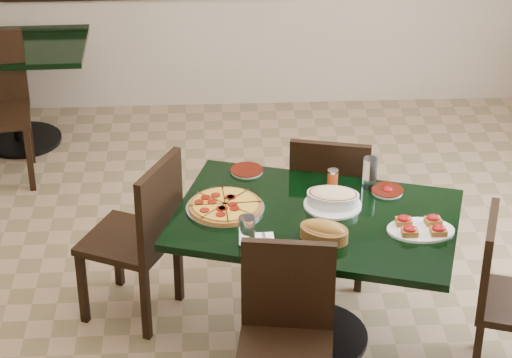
{
  "coord_description": "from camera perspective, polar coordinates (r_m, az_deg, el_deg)",
  "views": [
    {
      "loc": [
        -0.26,
        -4.39,
        3.26
      ],
      "look_at": [
        -0.02,
        0.0,
        0.84
      ],
      "focal_mm": 70.0,
      "sensor_mm": 36.0,
      "label": 1
    }
  ],
  "objects": [
    {
      "name": "floor",
      "position": [
        5.48,
        0.19,
        -7.68
      ],
      "size": [
        5.5,
        5.5,
        0.0
      ],
      "primitive_type": "plane",
      "color": "#83684C",
      "rests_on": "ground"
    },
    {
      "name": "room_shell",
      "position": [
        6.59,
        8.38,
        10.05
      ],
      "size": [
        5.5,
        5.5,
        5.5
      ],
      "color": "silver",
      "rests_on": "floor"
    },
    {
      "name": "main_table",
      "position": [
        4.98,
        3.39,
        -3.92
      ],
      "size": [
        1.57,
        1.24,
        0.75
      ],
      "rotation": [
        0.0,
        0.0,
        -0.3
      ],
      "color": "black",
      "rests_on": "floor"
    },
    {
      "name": "back_table",
      "position": [
        7.24,
        -13.64,
        5.8
      ],
      "size": [
        1.04,
        0.77,
        0.75
      ],
      "rotation": [
        0.0,
        0.0,
        0.02
      ],
      "color": "black",
      "rests_on": "floor"
    },
    {
      "name": "chair_far",
      "position": [
        5.5,
        4.27,
        -1.2
      ],
      "size": [
        0.51,
        0.51,
        0.92
      ],
      "rotation": [
        0.0,
        0.0,
        2.91
      ],
      "color": "black",
      "rests_on": "floor"
    },
    {
      "name": "chair_near",
      "position": [
        4.53,
        1.73,
        -8.63
      ],
      "size": [
        0.48,
        0.48,
        0.91
      ],
      "rotation": [
        0.0,
        0.0,
        -0.15
      ],
      "color": "black",
      "rests_on": "floor"
    },
    {
      "name": "chair_right",
      "position": [
        4.96,
        14.08,
        -6.21
      ],
      "size": [
        0.52,
        0.52,
        0.87
      ],
      "rotation": [
        0.0,
        0.0,
        1.24
      ],
      "color": "black",
      "rests_on": "floor"
    },
    {
      "name": "chair_left",
      "position": [
        5.22,
        -6.5,
        -2.98
      ],
      "size": [
        0.58,
        0.58,
        0.94
      ],
      "rotation": [
        0.0,
        0.0,
        -2.02
      ],
      "color": "black",
      "rests_on": "floor"
    },
    {
      "name": "pepperoni_pizza",
      "position": [
        4.93,
        -1.77,
        -1.56
      ],
      "size": [
        0.39,
        0.39,
        0.04
      ],
      "rotation": [
        0.0,
        0.0,
        0.06
      ],
      "color": "silver",
      "rests_on": "main_table"
    },
    {
      "name": "lasagna_casserole",
      "position": [
        4.96,
        4.41,
        -1.08
      ],
      "size": [
        0.29,
        0.29,
        0.09
      ],
      "rotation": [
        0.0,
        0.0,
        -0.21
      ],
      "color": "silver",
      "rests_on": "main_table"
    },
    {
      "name": "bread_basket",
      "position": [
        4.69,
        3.91,
        -3.02
      ],
      "size": [
        0.28,
        0.25,
        0.1
      ],
      "rotation": [
        0.0,
        0.0,
        -0.48
      ],
      "color": "brown",
      "rests_on": "main_table"
    },
    {
      "name": "bruschetta_platter",
      "position": [
        4.81,
        9.4,
        -2.74
      ],
      "size": [
        0.33,
        0.24,
        0.05
      ],
      "rotation": [
        0.0,
        0.0,
        -0.05
      ],
      "color": "silver",
      "rests_on": "main_table"
    },
    {
      "name": "side_plate_near",
      "position": [
        4.61,
        0.7,
        -4.04
      ],
      "size": [
        0.17,
        0.17,
        0.02
      ],
      "rotation": [
        0.0,
        0.0,
        0.0
      ],
      "color": "silver",
      "rests_on": "main_table"
    },
    {
      "name": "side_plate_far_r",
      "position": [
        5.12,
        7.51,
        -0.66
      ],
      "size": [
        0.16,
        0.16,
        0.03
      ],
      "rotation": [
        0.0,
        0.0,
        0.03
      ],
      "color": "silver",
      "rests_on": "main_table"
    },
    {
      "name": "side_plate_far_l",
      "position": [
        5.27,
        -0.53,
        0.5
      ],
      "size": [
        0.17,
        0.17,
        0.02
      ],
      "rotation": [
        0.0,
        0.0,
        0.02
      ],
      "color": "silver",
      "rests_on": "main_table"
    },
    {
      "name": "napkin_setting",
      "position": [
        4.69,
        0.26,
        -3.52
      ],
      "size": [
        0.14,
        0.14,
        0.01
      ],
      "rotation": [
        0.0,
        0.0,
        0.03
      ],
      "color": "white",
      "rests_on": "main_table"
    },
    {
      "name": "water_glass_a",
      "position": [
        5.13,
        6.52,
        0.37
      ],
      "size": [
        0.08,
        0.08,
        0.16
      ],
      "primitive_type": "cylinder",
      "color": "white",
      "rests_on": "main_table"
    },
    {
      "name": "water_glass_b",
      "position": [
        4.59,
        -0.52,
        -3.1
      ],
      "size": [
        0.08,
        0.08,
        0.16
      ],
      "primitive_type": "cylinder",
      "color": "white",
      "rests_on": "main_table"
    },
    {
      "name": "pepper_shaker",
      "position": [
        5.13,
        4.41,
        0.06
      ],
      "size": [
        0.06,
        0.06,
        0.1
      ],
      "color": "#CD4715",
      "rests_on": "main_table"
    }
  ]
}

